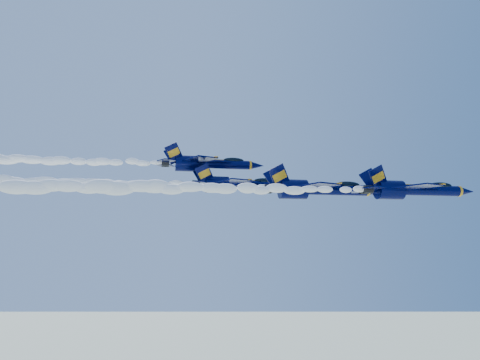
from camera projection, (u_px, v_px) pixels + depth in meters
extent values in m
cylinder|color=#000431|center=(430.00, 191.00, 66.38)|extent=(9.00, 1.50, 1.50)
ellipsoid|color=#000431|center=(389.00, 190.00, 65.12)|extent=(1.56, 2.70, 6.40)
cone|color=#000431|center=(466.00, 192.00, 67.54)|extent=(2.60, 1.50, 1.50)
cylinder|color=orange|center=(459.00, 191.00, 67.30)|extent=(0.35, 1.56, 1.56)
ellipsoid|color=black|center=(440.00, 186.00, 66.82)|extent=(3.60, 1.17, 0.99)
cube|color=orange|center=(440.00, 188.00, 66.78)|extent=(4.20, 1.00, 0.18)
cube|color=#000431|center=(417.00, 186.00, 61.61)|extent=(5.36, 6.36, 0.18)
cube|color=#000431|center=(387.00, 193.00, 69.37)|extent=(5.36, 6.36, 0.18)
cube|color=orange|center=(427.00, 186.00, 61.90)|extent=(2.41, 5.01, 0.10)
cube|color=orange|center=(395.00, 192.00, 69.66)|extent=(2.41, 5.01, 0.10)
cube|color=#000431|center=(378.00, 177.00, 63.88)|extent=(3.26, 1.03, 3.51)
cube|color=#000431|center=(371.00, 180.00, 65.92)|extent=(3.26, 1.03, 3.51)
cylinder|color=black|center=(368.00, 189.00, 63.79)|extent=(1.20, 1.10, 1.10)
cylinder|color=black|center=(364.00, 190.00, 65.05)|extent=(1.20, 1.10, 1.10)
cube|color=orange|center=(411.00, 185.00, 65.89)|extent=(11.00, 0.35, 0.08)
ellipsoid|color=white|center=(233.00, 188.00, 60.66)|extent=(36.45, 1.95, 1.76)
cylinder|color=#000431|center=(336.00, 190.00, 73.64)|extent=(10.23, 1.70, 1.70)
ellipsoid|color=#000431|center=(293.00, 189.00, 72.21)|extent=(1.77, 3.07, 7.27)
cone|color=#000431|center=(375.00, 191.00, 74.95)|extent=(2.95, 1.70, 1.70)
cylinder|color=orange|center=(367.00, 191.00, 74.68)|extent=(0.40, 1.77, 1.77)
ellipsoid|color=black|center=(348.00, 185.00, 74.14)|extent=(4.09, 1.33, 1.12)
cube|color=orange|center=(348.00, 187.00, 74.09)|extent=(4.77, 1.14, 0.20)
cube|color=#000431|center=(316.00, 186.00, 68.21)|extent=(6.09, 7.22, 0.20)
cube|color=#000431|center=(296.00, 192.00, 77.03)|extent=(6.09, 7.22, 0.20)
cube|color=orange|center=(326.00, 185.00, 68.54)|extent=(2.74, 5.69, 0.11)
cube|color=orange|center=(305.00, 192.00, 77.37)|extent=(2.74, 5.69, 0.11)
cube|color=#000431|center=(279.00, 176.00, 70.79)|extent=(3.70, 1.17, 3.98)
cube|color=#000431|center=(275.00, 179.00, 73.11)|extent=(3.70, 1.17, 3.98)
cylinder|color=black|center=(269.00, 188.00, 70.69)|extent=(1.36, 1.25, 1.25)
cylinder|color=black|center=(267.00, 190.00, 72.13)|extent=(1.36, 1.25, 1.25)
cube|color=orange|center=(316.00, 184.00, 73.08)|extent=(12.50, 0.40, 0.09)
ellipsoid|color=white|center=(143.00, 188.00, 67.64)|extent=(36.45, 2.22, 1.99)
cylinder|color=#000431|center=(255.00, 185.00, 82.26)|extent=(9.56, 1.59, 1.59)
ellipsoid|color=#000431|center=(217.00, 185.00, 80.92)|extent=(1.66, 2.87, 6.80)
cone|color=#000431|center=(288.00, 186.00, 83.49)|extent=(2.76, 1.59, 1.59)
cylinder|color=orange|center=(281.00, 186.00, 83.23)|extent=(0.37, 1.66, 1.66)
ellipsoid|color=black|center=(264.00, 181.00, 82.73)|extent=(3.83, 1.24, 1.05)
cube|color=orange|center=(264.00, 183.00, 82.69)|extent=(4.46, 1.06, 0.19)
cube|color=#000431|center=(232.00, 181.00, 77.19)|extent=(5.70, 6.75, 0.19)
cube|color=#000431|center=(224.00, 187.00, 85.44)|extent=(5.70, 6.75, 0.19)
cube|color=orange|center=(241.00, 181.00, 77.50)|extent=(2.56, 5.32, 0.11)
cube|color=orange|center=(232.00, 187.00, 85.75)|extent=(2.56, 5.32, 0.11)
cube|color=#000431|center=(204.00, 174.00, 79.60)|extent=(3.46, 1.09, 3.73)
cube|color=#000431|center=(203.00, 176.00, 81.77)|extent=(3.46, 1.09, 3.73)
cylinder|color=black|center=(196.00, 184.00, 79.51)|extent=(1.28, 1.17, 1.17)
cylinder|color=black|center=(195.00, 185.00, 80.85)|extent=(1.28, 1.17, 1.17)
cube|color=orange|center=(237.00, 180.00, 81.74)|extent=(11.69, 0.37, 0.09)
ellipsoid|color=white|center=(81.00, 183.00, 76.42)|extent=(36.45, 2.07, 1.86)
cylinder|color=#000431|center=(224.00, 164.00, 85.08)|extent=(9.64, 1.61, 1.61)
ellipsoid|color=#000431|center=(187.00, 163.00, 83.73)|extent=(1.67, 2.89, 6.85)
cone|color=#000431|center=(257.00, 166.00, 86.31)|extent=(2.78, 1.61, 1.61)
cylinder|color=orange|center=(250.00, 165.00, 86.06)|extent=(0.37, 1.67, 1.67)
ellipsoid|color=black|center=(233.00, 160.00, 85.55)|extent=(3.85, 1.25, 1.06)
cube|color=orange|center=(233.00, 162.00, 85.51)|extent=(4.50, 1.07, 0.19)
cube|color=#000431|center=(200.00, 159.00, 79.96)|extent=(5.74, 6.80, 0.19)
cube|color=#000431|center=(195.00, 167.00, 88.28)|extent=(5.74, 6.80, 0.19)
cube|color=orange|center=(209.00, 159.00, 80.28)|extent=(2.58, 5.36, 0.11)
cube|color=orange|center=(203.00, 167.00, 88.59)|extent=(2.58, 5.36, 0.11)
cube|color=#000431|center=(174.00, 153.00, 82.40)|extent=(3.49, 1.10, 3.75)
cube|color=#000431|center=(173.00, 155.00, 84.58)|extent=(3.49, 1.10, 3.75)
cylinder|color=black|center=(166.00, 162.00, 82.30)|extent=(1.28, 1.18, 1.18)
cylinder|color=black|center=(165.00, 164.00, 83.65)|extent=(1.28, 1.18, 1.18)
cube|color=orange|center=(206.00, 159.00, 84.55)|extent=(11.78, 0.37, 0.09)
ellipsoid|color=white|center=(54.00, 161.00, 79.21)|extent=(36.45, 2.09, 1.88)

